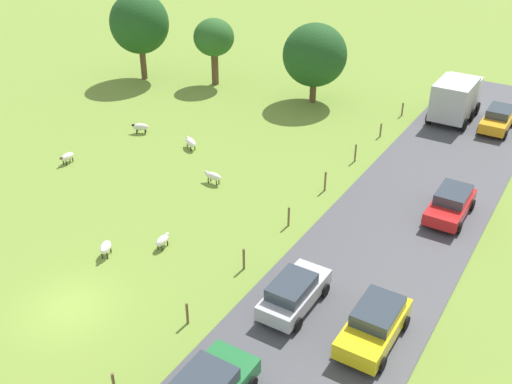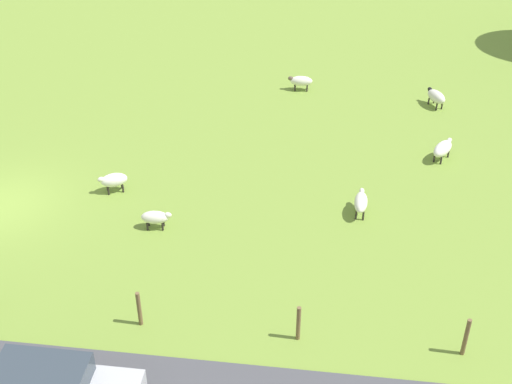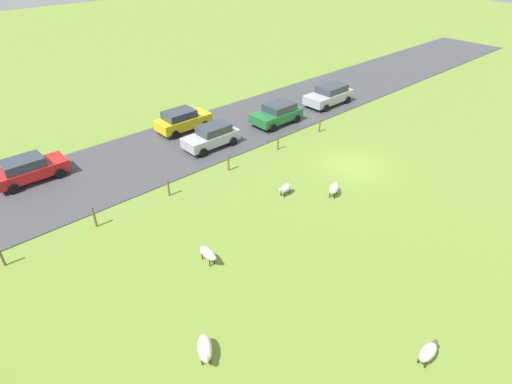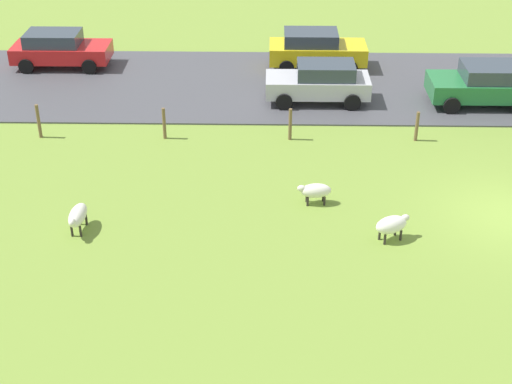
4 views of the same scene
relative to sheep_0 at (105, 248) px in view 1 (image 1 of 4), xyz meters
The scene contains 23 objects.
ground_plane 4.01m from the sheep_0, 69.85° to the right, with size 160.00×160.00×0.00m, color olive.
sheep_0 is the anchor object (origin of this frame).
sheep_1 2.84m from the sheep_0, 45.96° to the left, with size 0.53×1.07×0.67m.
sheep_2 8.89m from the sheep_0, 88.13° to the left, with size 1.26×0.50×0.74m.
sheep_3 12.63m from the sheep_0, 107.52° to the left, with size 1.29×1.05×0.75m.
sheep_4 14.79m from the sheep_0, 124.53° to the left, with size 1.23×0.99×0.75m.
sheep_5 11.13m from the sheep_0, 146.68° to the left, with size 0.48×1.14×0.70m.
tree_0 24.31m from the sheep_0, 91.56° to the left, with size 5.00×5.00×6.29m.
tree_1 26.86m from the sheep_0, 126.79° to the left, with size 5.00×5.00×7.47m.
tree_2 25.57m from the sheep_0, 112.57° to the left, with size 3.41×3.41×5.63m.
fence_post_0 8.99m from the sheep_0, 44.00° to the right, with size 0.12×0.12×1.05m, color brown.
fence_post_1 6.70m from the sheep_0, 15.29° to the right, with size 0.12×0.12×1.10m, color brown.
fence_post_2 7.01m from the sheep_0, 22.73° to the left, with size 0.12×0.12×1.18m, color brown.
fence_post_3 9.67m from the sheep_0, 48.02° to the left, with size 0.12×0.12×1.17m, color brown.
fence_post_4 13.33m from the sheep_0, 61.00° to the left, with size 0.12×0.12×1.26m, color brown.
fence_post_5 17.38m from the sheep_0, 68.17° to the left, with size 0.12×0.12×1.22m, color brown.
fence_post_6 21.60m from the sheep_0, 72.59° to the left, with size 0.12×0.12×1.02m, color brown.
fence_post_7 25.91m from the sheep_0, 75.55° to the left, with size 0.12×0.12×1.04m, color brown.
truck_0 28.17m from the sheep_0, 69.29° to the left, with size 2.86×4.93×3.11m.
car_0 13.71m from the sheep_0, ahead, with size 2.06×4.19×1.63m.
car_1 9.98m from the sheep_0, ahead, with size 1.92×4.04×1.57m.
car_3 29.26m from the sheep_0, 63.19° to the left, with size 1.99×4.11×1.59m.
car_4 18.58m from the sheep_0, 42.92° to the left, with size 2.04×4.19×1.54m.
Camera 1 is at (17.66, -12.82, 17.72)m, focal length 41.52 mm.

